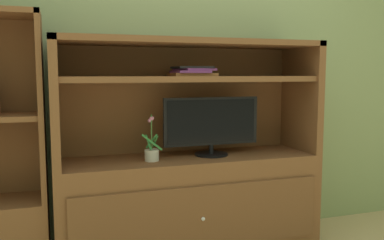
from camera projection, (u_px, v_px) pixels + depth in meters
name	position (u px, v px, depth m)	size (l,w,h in m)	color
painted_rear_wall	(175.00, 49.00, 2.99)	(6.00, 0.10, 2.80)	#8C9E6B
media_console	(189.00, 185.00, 2.76)	(1.73, 0.52, 1.44)	brown
tv_monitor	(211.00, 125.00, 2.76)	(0.66, 0.23, 0.39)	black
potted_plant	(152.00, 152.00, 2.59)	(0.13, 0.12, 0.30)	beige
magazine_stack	(192.00, 72.00, 2.67)	(0.28, 0.31, 0.06)	#A56638
bookshelf_tall	(1.00, 196.00, 2.41)	(0.52, 0.38, 1.58)	brown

